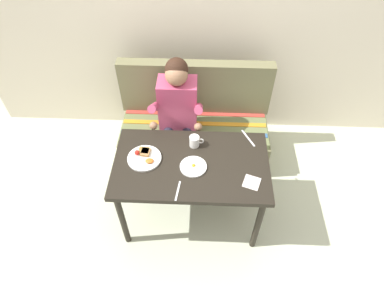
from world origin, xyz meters
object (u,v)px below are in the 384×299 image
person (177,110)px  plate_breakfast (144,157)px  table (191,170)px  couch (195,130)px  knife (248,138)px  napkin (252,182)px  coffee_mug (195,141)px  fork (178,191)px  plate_eggs (193,166)px

person → plate_breakfast: size_ratio=4.60×
table → couch: (0.00, 0.76, -0.32)m
plate_breakfast → knife: bearing=16.8°
table → napkin: bearing=-20.4°
coffee_mug → plate_breakfast: bearing=-158.2°
table → coffee_mug: 0.23m
plate_breakfast → knife: (0.82, 0.25, -0.01)m
coffee_mug → fork: bearing=-103.0°
napkin → plate_breakfast: bearing=166.1°
knife → fork: bearing=-161.5°
table → plate_breakfast: size_ratio=4.55×
coffee_mug → napkin: size_ratio=1.00×
couch → knife: (0.46, -0.48, 0.40)m
couch → fork: size_ratio=8.47×
plate_breakfast → napkin: (0.82, -0.20, -0.01)m
plate_eggs → couch: bearing=91.3°
couch → knife: couch is taller
table → plate_breakfast: (-0.37, 0.04, 0.09)m
coffee_mug → fork: (-0.10, -0.45, -0.05)m
plate_eggs → coffee_mug: 0.23m
napkin → knife: bearing=89.2°
couch → knife: size_ratio=7.20×
couch → plate_breakfast: bearing=-116.6°
couch → plate_eggs: (0.02, -0.80, 0.41)m
person → fork: size_ratio=7.13×
knife → plate_breakfast: bearing=169.9°
plate_breakfast → plate_eggs: (0.38, -0.07, -0.00)m
table → knife: (0.46, 0.28, 0.08)m
person → coffee_mug: bearing=-67.3°
person → napkin: (0.60, -0.76, -0.01)m
couch → coffee_mug: bearing=-88.1°
plate_breakfast → napkin: 0.84m
fork → knife: size_ratio=0.85×
napkin → knife: size_ratio=0.59×
table → plate_breakfast: plate_breakfast is taller
plate_breakfast → plate_eggs: 0.39m
couch → person: 0.47m
plate_breakfast → coffee_mug: (0.38, 0.15, 0.04)m
plate_breakfast → table: bearing=-5.5°
table → coffee_mug: bearing=84.1°
person → napkin: person is taller
plate_breakfast → fork: (0.28, -0.30, -0.01)m
person → plate_breakfast: (-0.22, -0.55, 0.00)m
table → napkin: size_ratio=10.12×
plate_eggs → napkin: bearing=-16.4°
knife → person: bearing=126.3°
table → fork: size_ratio=7.06×
plate_eggs → napkin: size_ratio=1.73×
coffee_mug → table: bearing=-95.9°
plate_breakfast → napkin: bearing=-13.9°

